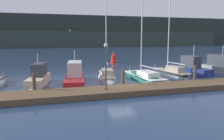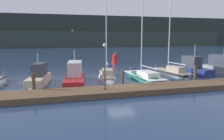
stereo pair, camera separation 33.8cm
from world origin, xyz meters
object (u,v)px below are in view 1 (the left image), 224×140
object	(u,v)px
channel_buoy	(114,59)
dock_lamppost	(106,59)
sailboat_berth_5	(107,78)
motorboat_berth_9	(221,69)
motorboat_berth_8	(193,71)
motorboat_berth_4	(75,79)
sailboat_berth_6	(144,78)
sailboat_berth_7	(171,74)
motorboat_berth_3	(39,81)

from	to	relation	value
channel_buoy	dock_lamppost	xyz separation A→B (m)	(-7.30, -22.23, 2.25)
sailboat_berth_5	motorboat_berth_9	world-z (taller)	sailboat_berth_5
sailboat_berth_5	motorboat_berth_8	distance (m)	11.78
sailboat_berth_5	motorboat_berth_9	size ratio (longest dim) A/B	1.37
channel_buoy	dock_lamppost	bearing A→B (deg)	-108.18
motorboat_berth_8	motorboat_berth_4	bearing A→B (deg)	-174.21
motorboat_berth_4	motorboat_berth_9	xyz separation A→B (m)	(20.01, 1.40, 0.04)
channel_buoy	motorboat_berth_9	bearing A→B (deg)	-54.99
motorboat_berth_4	sailboat_berth_5	world-z (taller)	sailboat_berth_5
sailboat_berth_6	sailboat_berth_7	size ratio (longest dim) A/B	1.23
motorboat_berth_4	motorboat_berth_9	distance (m)	20.06
sailboat_berth_7	motorboat_berth_9	distance (m)	7.84
motorboat_berth_4	sailboat_berth_7	xyz separation A→B (m)	(12.18, 1.38, -0.30)
sailboat_berth_7	channel_buoy	xyz separation A→B (m)	(-2.93, 15.38, 0.63)
motorboat_berth_3	motorboat_berth_8	distance (m)	19.28
motorboat_berth_4	sailboat_berth_6	bearing A→B (deg)	-0.33
sailboat_berth_6	motorboat_berth_9	bearing A→B (deg)	6.78
sailboat_berth_6	dock_lamppost	xyz separation A→B (m)	(-5.89, -5.43, 2.93)
sailboat_berth_5	channel_buoy	bearing A→B (deg)	70.49
motorboat_berth_3	sailboat_berth_5	size ratio (longest dim) A/B	0.61
motorboat_berth_3	dock_lamppost	bearing A→B (deg)	-45.88
motorboat_berth_3	channel_buoy	world-z (taller)	motorboat_berth_3
motorboat_berth_3	sailboat_berth_5	xyz separation A→B (m)	(7.47, 1.17, -0.27)
motorboat_berth_8	channel_buoy	bearing A→B (deg)	112.70
motorboat_berth_3	sailboat_berth_7	bearing A→B (deg)	3.96
sailboat_berth_7	motorboat_berth_9	bearing A→B (deg)	0.16
motorboat_berth_3	dock_lamppost	distance (m)	8.45
motorboat_berth_8	sailboat_berth_7	bearing A→B (deg)	-176.62
channel_buoy	dock_lamppost	distance (m)	23.51
sailboat_berth_7	channel_buoy	world-z (taller)	sailboat_berth_7
sailboat_berth_6	motorboat_berth_8	xyz separation A→B (m)	(7.76, 1.63, 0.31)
sailboat_berth_6	dock_lamppost	bearing A→B (deg)	-137.33
sailboat_berth_6	motorboat_berth_8	distance (m)	7.93
sailboat_berth_5	motorboat_berth_9	bearing A→B (deg)	-0.18
sailboat_berth_6	motorboat_berth_3	bearing A→B (deg)	178.35
motorboat_berth_3	dock_lamppost	xyz separation A→B (m)	(5.59, -5.76, 2.65)
motorboat_berth_8	motorboat_berth_9	world-z (taller)	motorboat_berth_8
motorboat_berth_3	motorboat_berth_9	world-z (taller)	motorboat_berth_9
motorboat_berth_9	motorboat_berth_3	bearing A→B (deg)	-177.30
motorboat_berth_4	channel_buoy	bearing A→B (deg)	61.11
motorboat_berth_4	channel_buoy	distance (m)	19.15
motorboat_berth_4	motorboat_berth_9	size ratio (longest dim) A/B	1.10
sailboat_berth_6	motorboat_berth_9	size ratio (longest dim) A/B	1.95
sailboat_berth_5	channel_buoy	distance (m)	16.25
sailboat_berth_5	sailboat_berth_6	distance (m)	4.28
sailboat_berth_6	motorboat_berth_8	bearing A→B (deg)	11.84
sailboat_berth_7	motorboat_berth_9	world-z (taller)	sailboat_berth_7
sailboat_berth_5	motorboat_berth_8	bearing A→B (deg)	0.62
motorboat_berth_3	dock_lamppost	world-z (taller)	dock_lamppost
sailboat_berth_6	motorboat_berth_8	size ratio (longest dim) A/B	2.26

